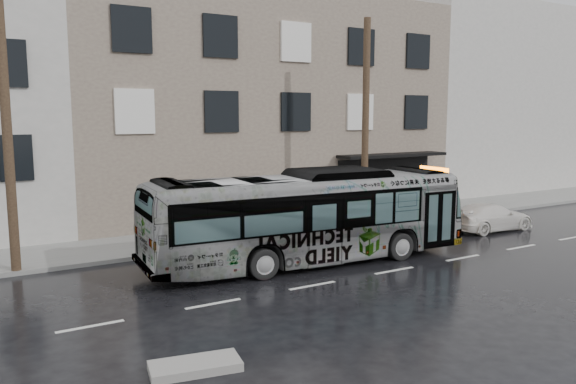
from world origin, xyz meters
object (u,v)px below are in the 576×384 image
Objects in this scene: white_sedan at (490,217)px; bus at (308,217)px; utility_pole_front at (365,124)px; sign_post at (383,198)px; utility_pole_rear at (7,128)px.

bus is at bearing 95.46° from white_sedan.
utility_pole_front is 0.79× the size of bus.
utility_pole_front is 2.17× the size of white_sedan.
utility_pole_front is at bearing -51.76° from bus.
sign_post reaches higher than white_sedan.
sign_post is at bearing 0.00° from utility_pole_rear.
sign_post is 0.58× the size of white_sedan.
white_sedan is (4.66, -3.02, -4.05)m from utility_pole_front.
white_sedan is (9.83, 0.46, -1.00)m from bus.
bus is at bearing -21.49° from utility_pole_rear.
utility_pole_rear reaches higher than sign_post.
sign_post is (1.10, 0.00, -3.30)m from utility_pole_front.
utility_pole_rear reaches higher than white_sedan.
sign_post is 4.73m from white_sedan.
utility_pole_rear is 3.75× the size of sign_post.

